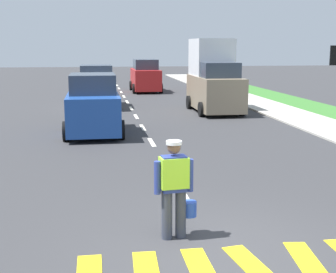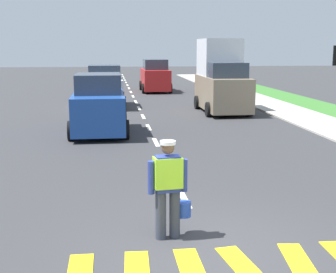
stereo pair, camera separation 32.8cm
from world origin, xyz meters
name	(u,v)px [view 2 (the right image)]	position (x,y,z in m)	size (l,w,h in m)	color
ground_plane	(135,101)	(0.00, 21.00, 0.00)	(96.00, 96.00, 0.00)	#333335
lane_center_line	(132,94)	(0.00, 25.20, 0.00)	(0.14, 46.40, 0.01)	silver
road_worker	(169,184)	(-0.58, 0.62, 0.93)	(0.75, 0.43, 1.67)	#383D4C
delivery_truck	(222,79)	(3.93, 15.92, 1.61)	(2.16, 4.60, 3.54)	gray
car_oncoming_lead	(99,106)	(-1.91, 10.65, 1.02)	(2.09, 3.96, 2.19)	#1E4799
car_outgoing_far	(155,77)	(1.74, 26.86, 1.06)	(2.05, 4.34, 2.28)	red
car_oncoming_second	(105,88)	(-1.74, 18.53, 1.03)	(2.09, 4.07, 2.21)	silver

